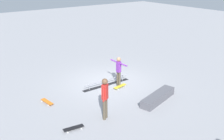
{
  "coord_description": "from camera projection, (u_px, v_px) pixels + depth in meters",
  "views": [
    {
      "loc": [
        7.48,
        10.54,
        5.6
      ],
      "look_at": [
        0.26,
        0.67,
        1.0
      ],
      "focal_mm": 41.9,
      "sensor_mm": 36.0,
      "label": 1
    }
  ],
  "objects": [
    {
      "name": "grind_rail",
      "position": [
        106.0,
        83.0,
        13.75
      ],
      "size": [
        2.82,
        0.26,
        0.31
      ],
      "rotation": [
        0.0,
        0.0,
        -0.01
      ],
      "color": "black",
      "rests_on": "ground_plane"
    },
    {
      "name": "skate_ledge",
      "position": [
        158.0,
        97.0,
        12.04
      ],
      "size": [
        2.32,
        1.1,
        0.36
      ],
      "primitive_type": "cube",
      "rotation": [
        0.0,
        0.0,
        0.26
      ],
      "color": "#595960",
      "rests_on": "ground_plane"
    },
    {
      "name": "loose_skateboard_orange",
      "position": [
        47.0,
        102.0,
        11.87
      ],
      "size": [
        0.34,
        0.82,
        0.09
      ],
      "rotation": [
        0.0,
        0.0,
        4.85
      ],
      "color": "orange",
      "rests_on": "ground_plane"
    },
    {
      "name": "skateboard_main",
      "position": [
        120.0,
        86.0,
        13.47
      ],
      "size": [
        0.82,
        0.36,
        0.09
      ],
      "rotation": [
        0.0,
        0.0,
        0.18
      ],
      "color": "yellow",
      "rests_on": "ground_plane"
    },
    {
      "name": "bystander_red_shirt",
      "position": [
        105.0,
        96.0,
        10.31
      ],
      "size": [
        0.38,
        0.3,
        1.75
      ],
      "rotation": [
        0.0,
        0.0,
        0.57
      ],
      "color": "brown",
      "rests_on": "ground_plane"
    },
    {
      "name": "ground_plane",
      "position": [
        109.0,
        83.0,
        14.07
      ],
      "size": [
        60.0,
        60.0,
        0.0
      ],
      "primitive_type": "plane",
      "color": "#9E9EA3"
    },
    {
      "name": "skater_main",
      "position": [
        119.0,
        70.0,
        13.35
      ],
      "size": [
        0.22,
        1.27,
        1.57
      ],
      "rotation": [
        0.0,
        0.0,
        1.6
      ],
      "color": "brown",
      "rests_on": "ground_plane"
    },
    {
      "name": "loose_skateboard_black",
      "position": [
        73.0,
        128.0,
        9.88
      ],
      "size": [
        0.82,
        0.34,
        0.09
      ],
      "rotation": [
        0.0,
        0.0,
        6.15
      ],
      "color": "black",
      "rests_on": "ground_plane"
    }
  ]
}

